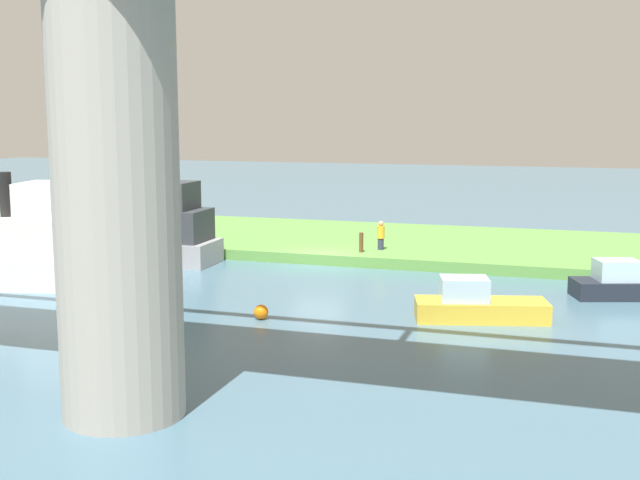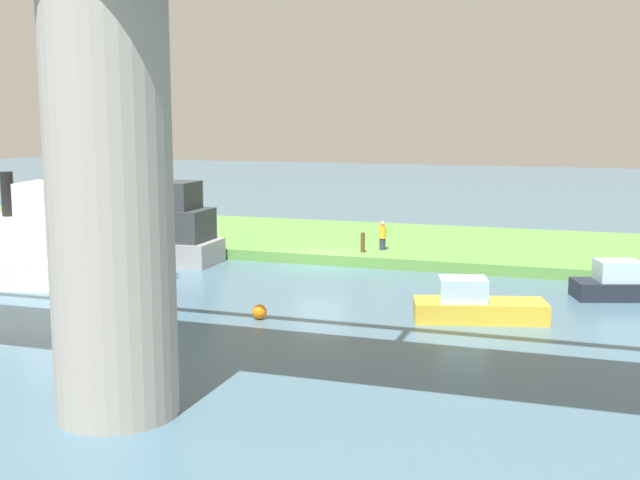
{
  "view_description": "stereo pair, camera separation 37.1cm",
  "coord_description": "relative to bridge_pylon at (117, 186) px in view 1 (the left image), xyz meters",
  "views": [
    {
      "loc": [
        -11.42,
        34.53,
        6.78
      ],
      "look_at": [
        -1.73,
        5.0,
        2.0
      ],
      "focal_mm": 44.95,
      "sensor_mm": 36.0,
      "label": 1
    },
    {
      "loc": [
        -11.78,
        34.41,
        6.78
      ],
      "look_at": [
        -1.73,
        5.0,
        2.0
      ],
      "focal_mm": 44.95,
      "sensor_mm": 36.0,
      "label": 2
    }
  ],
  "objects": [
    {
      "name": "grassy_bank",
      "position": [
        1.65,
        -25.18,
        -5.03
      ],
      "size": [
        80.0,
        12.0,
        0.5
      ],
      "primitive_type": "cube",
      "color": "#5B9342",
      "rests_on": "ground"
    },
    {
      "name": "houseboat_blue",
      "position": [
        -11.6,
        -16.5,
        -4.76
      ],
      "size": [
        4.63,
        2.85,
        1.45
      ],
      "color": "#1E232D",
      "rests_on": "ground"
    },
    {
      "name": "marker_buoy",
      "position": [
        0.36,
        -9.11,
        -5.03
      ],
      "size": [
        0.5,
        0.5,
        0.5
      ],
      "primitive_type": "sphere",
      "color": "orange",
      "rests_on": "ground"
    },
    {
      "name": "skiff_small",
      "position": [
        -6.59,
        -11.28,
        -4.75
      ],
      "size": [
        4.64,
        2.66,
        1.46
      ],
      "color": "gold",
      "rests_on": "ground"
    },
    {
      "name": "pontoon_yellow",
      "position": [
        10.2,
        -11.66,
        -3.57
      ],
      "size": [
        9.45,
        4.9,
        4.61
      ],
      "color": "white",
      "rests_on": "ground"
    },
    {
      "name": "person_on_bank",
      "position": [
        -0.74,
        -21.47,
        -4.08
      ],
      "size": [
        0.5,
        0.5,
        1.39
      ],
      "color": "#2D334C",
      "rests_on": "grassy_bank"
    },
    {
      "name": "bridge_pylon",
      "position": [
        0.0,
        0.0,
        0.0
      ],
      "size": [
        2.79,
        2.79,
        10.55
      ],
      "primitive_type": "cylinder",
      "color": "#9E998E",
      "rests_on": "ground"
    },
    {
      "name": "ground_plane",
      "position": [
        1.65,
        -19.18,
        -5.28
      ],
      "size": [
        160.0,
        160.0,
        0.0
      ],
      "primitive_type": "plane",
      "color": "#476B7F"
    },
    {
      "name": "mooring_post",
      "position": [
        -0.05,
        -20.48,
        -4.31
      ],
      "size": [
        0.2,
        0.2,
        0.93
      ],
      "primitive_type": "cylinder",
      "color": "brown",
      "rests_on": "grassy_bank"
    },
    {
      "name": "riverboat_paddlewheel",
      "position": [
        10.08,
        -17.43,
        -3.72
      ],
      "size": [
        8.34,
        3.14,
        4.2
      ],
      "color": "#99999E",
      "rests_on": "ground"
    }
  ]
}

